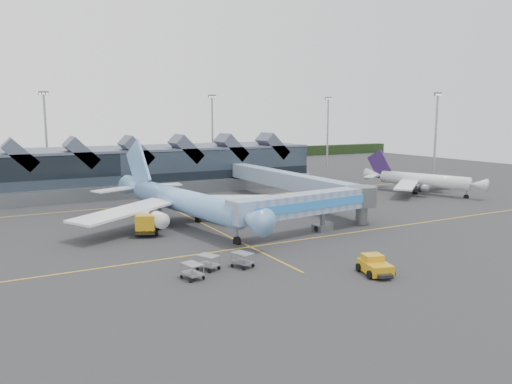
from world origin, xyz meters
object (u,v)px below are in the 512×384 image
main_airliner (180,200)px  jet_bridge (317,203)px  fuel_truck (150,217)px  pushback_tug (375,266)px  regional_jet (420,180)px

main_airliner → jet_bridge: bearing=-50.8°
fuel_truck → pushback_tug: 34.41m
main_airliner → fuel_truck: (-5.25, -1.53, -1.83)m
main_airliner → regional_jet: size_ratio=1.53×
main_airliner → regional_jet: (55.83, 5.07, -0.87)m
main_airliner → jet_bridge: (15.50, -13.80, 0.34)m
jet_bridge → fuel_truck: size_ratio=2.56×
fuel_truck → pushback_tug: fuel_truck is taller
regional_jet → fuel_truck: size_ratio=2.58×
regional_jet → pushback_tug: regional_jet is taller
regional_jet → pushback_tug: size_ratio=5.40×
regional_jet → main_airliner: bearing=166.0°
main_airliner → fuel_truck: 5.77m
regional_jet → pushback_tug: (-46.26, -37.64, -2.03)m
jet_bridge → regional_jet: bearing=18.6°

